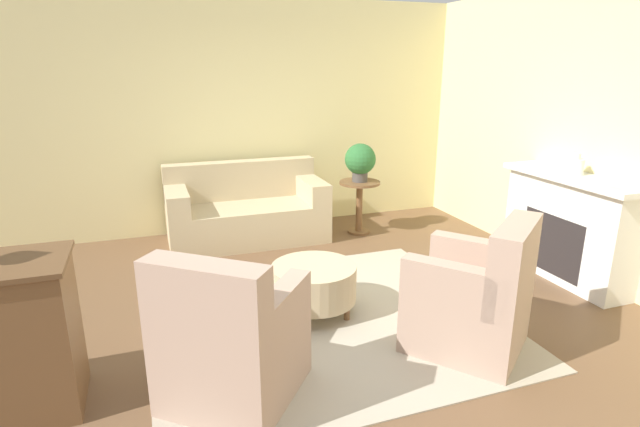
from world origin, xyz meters
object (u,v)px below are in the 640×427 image
(couch, at_px, (246,212))
(armchair_right, at_px, (476,300))
(ottoman_table, at_px, (314,283))
(vase_mantel_near, at_px, (575,166))
(potted_plant_on_side_table, at_px, (360,160))
(side_table, at_px, (359,198))
(armchair_left, at_px, (230,344))

(couch, xyz_separation_m, armchair_right, (1.09, -2.94, 0.05))
(ottoman_table, xyz_separation_m, vase_mantel_near, (2.53, -0.10, 0.84))
(ottoman_table, height_order, vase_mantel_near, vase_mantel_near)
(potted_plant_on_side_table, bearing_deg, couch, 170.60)
(armchair_right, bearing_deg, ottoman_table, 135.99)
(couch, distance_m, ottoman_table, 2.05)
(vase_mantel_near, bearing_deg, couch, 141.46)
(potted_plant_on_side_table, bearing_deg, side_table, 45.00)
(side_table, bearing_deg, vase_mantel_near, -55.31)
(couch, relative_size, side_table, 2.77)
(vase_mantel_near, bearing_deg, ottoman_table, 177.65)
(ottoman_table, height_order, potted_plant_on_side_table, potted_plant_on_side_table)
(side_table, relative_size, vase_mantel_near, 3.22)
(couch, height_order, vase_mantel_near, vase_mantel_near)
(armchair_right, bearing_deg, potted_plant_on_side_table, 84.23)
(couch, distance_m, armchair_right, 3.14)
(potted_plant_on_side_table, bearing_deg, armchair_left, -127.09)
(side_table, bearing_deg, couch, 170.60)
(couch, xyz_separation_m, potted_plant_on_side_table, (1.36, -0.23, 0.58))
(ottoman_table, bearing_deg, vase_mantel_near, -2.35)
(couch, relative_size, ottoman_table, 2.57)
(couch, bearing_deg, potted_plant_on_side_table, -9.40)
(armchair_right, xyz_separation_m, side_table, (0.27, 2.71, 0.06))
(side_table, bearing_deg, potted_plant_on_side_table, -135.00)
(armchair_left, height_order, ottoman_table, armchair_left)
(armchair_right, distance_m, vase_mantel_near, 1.93)
(vase_mantel_near, distance_m, potted_plant_on_side_table, 2.34)
(potted_plant_on_side_table, bearing_deg, armchair_right, -95.77)
(vase_mantel_near, height_order, potted_plant_on_side_table, vase_mantel_near)
(armchair_right, bearing_deg, side_table, 84.23)
(couch, xyz_separation_m, side_table, (1.36, -0.23, 0.11))
(side_table, xyz_separation_m, vase_mantel_near, (1.33, -1.92, 0.67))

